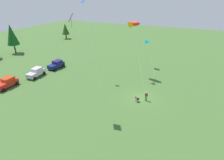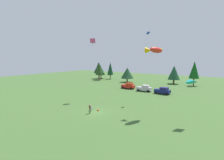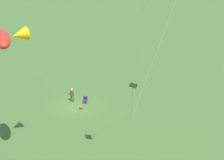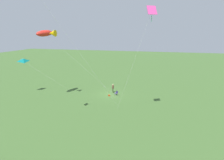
% 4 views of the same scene
% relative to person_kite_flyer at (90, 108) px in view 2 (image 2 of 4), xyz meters
% --- Properties ---
extents(ground_plane, '(160.00, 160.00, 0.00)m').
position_rel_person_kite_flyer_xyz_m(ground_plane, '(0.38, 0.96, -1.02)').
color(ground_plane, '#3F622D').
extents(person_kite_flyer, '(0.48, 0.54, 1.74)m').
position_rel_person_kite_flyer_xyz_m(person_kite_flyer, '(0.00, 0.00, 0.00)').
color(person_kite_flyer, '#3B5026').
rests_on(person_kite_flyer, ground).
extents(folding_chair, '(0.68, 0.68, 0.82)m').
position_rel_person_kite_flyer_xyz_m(folding_chair, '(-0.96, 1.22, -0.53)').
color(folding_chair, navy).
rests_on(folding_chair, ground).
extents(backpack_on_grass, '(0.35, 0.26, 0.22)m').
position_rel_person_kite_flyer_xyz_m(backpack_on_grass, '(0.24, 1.94, -0.91)').
color(backpack_on_grass, red).
rests_on(backpack_on_grass, ground).
extents(car_red_sedan, '(4.26, 2.33, 1.89)m').
position_rel_person_kite_flyer_xyz_m(car_red_sedan, '(-6.73, 26.01, -0.07)').
color(car_red_sedan, red).
rests_on(car_red_sedan, ground).
extents(car_silver_compact, '(4.35, 2.52, 1.89)m').
position_rel_person_kite_flyer_xyz_m(car_silver_compact, '(-0.60, 24.76, -0.07)').
color(car_silver_compact, silver).
rests_on(car_silver_compact, ground).
extents(car_navy_hatch, '(4.29, 2.40, 1.89)m').
position_rel_person_kite_flyer_xyz_m(car_navy_hatch, '(5.15, 24.02, -0.07)').
color(car_navy_hatch, navy).
rests_on(car_navy_hatch, ground).
extents(treeline_distant, '(67.70, 11.22, 8.73)m').
position_rel_person_kite_flyer_xyz_m(treeline_distant, '(-13.70, 42.05, 3.61)').
color(treeline_distant, brown).
rests_on(treeline_distant, ground).
extents(kite_large_fish, '(10.51, 7.72, 11.79)m').
position_rel_person_kite_flyer_xyz_m(kite_large_fish, '(9.28, 6.12, 10.16)').
color(kite_large_fish, red).
rests_on(kite_large_fish, ground).
extents(kite_delta_teal, '(6.95, 5.39, 6.98)m').
position_rel_person_kite_flyer_xyz_m(kite_delta_teal, '(15.40, 4.76, 5.47)').
color(kite_delta_teal, teal).
rests_on(kite_delta_teal, ground).
extents(kite_diamond_rainbow, '(5.09, 2.38, 14.35)m').
position_rel_person_kite_flyer_xyz_m(kite_diamond_rainbow, '(-6.75, 8.90, 12.46)').
color(kite_diamond_rainbow, '#DC4093').
rests_on(kite_diamond_rainbow, ground).
extents(kite_diamond_blue, '(7.59, 8.23, 15.62)m').
position_rel_person_kite_flyer_xyz_m(kite_diamond_blue, '(4.00, 14.04, 13.25)').
color(kite_diamond_blue, blue).
rests_on(kite_diamond_blue, ground).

